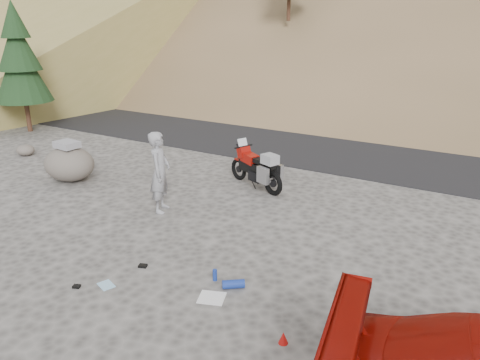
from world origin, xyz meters
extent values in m
plane|color=#484643|center=(0.00, 0.00, 0.00)|extent=(140.00, 140.00, 0.00)
cube|color=black|center=(0.00, 9.00, 0.00)|extent=(120.00, 7.00, 0.05)
cube|color=olive|center=(-30.00, 20.00, 2.00)|extent=(45.29, 46.00, 24.26)
cylinder|color=#392014|center=(-4.00, 14.00, 4.90)|extent=(0.17, 0.17, 1.40)
cylinder|color=#392014|center=(-18.00, 16.00, 3.57)|extent=(0.15, 0.15, 1.26)
cone|color=black|center=(-18.00, 16.00, 4.96)|extent=(1.80, 1.80, 2.03)
cylinder|color=#392014|center=(-11.00, 4.50, 0.77)|extent=(0.18, 0.18, 1.54)
cone|color=black|center=(-11.00, 4.50, 2.47)|extent=(2.20, 2.20, 2.47)
cone|color=black|center=(-11.00, 4.50, 3.41)|extent=(1.65, 1.65, 1.93)
cone|color=black|center=(-11.00, 4.50, 4.35)|extent=(1.10, 1.10, 1.39)
torus|color=black|center=(-0.67, 3.71, 0.32)|extent=(0.63, 0.35, 0.64)
cylinder|color=black|center=(-0.67, 3.71, 0.32)|extent=(0.20, 0.13, 0.19)
torus|color=black|center=(0.71, 3.15, 0.32)|extent=(0.67, 0.38, 0.67)
cylinder|color=black|center=(0.71, 3.15, 0.32)|extent=(0.23, 0.15, 0.21)
cylinder|color=black|center=(-0.60, 3.68, 0.67)|extent=(0.35, 0.19, 0.78)
cylinder|color=black|center=(-0.47, 3.63, 1.04)|extent=(0.27, 0.57, 0.04)
cube|color=black|center=(0.00, 3.44, 0.53)|extent=(1.16, 0.65, 0.29)
cube|color=black|center=(0.09, 3.40, 0.34)|extent=(0.51, 0.43, 0.27)
cube|color=maroon|center=(-0.21, 3.52, 0.77)|extent=(0.58, 0.46, 0.30)
cube|color=maroon|center=(-0.45, 3.62, 0.89)|extent=(0.39, 0.41, 0.34)
cube|color=silver|center=(-0.51, 3.65, 1.14)|extent=(0.21, 0.31, 0.24)
cube|color=black|center=(0.22, 3.35, 0.79)|extent=(0.57, 0.40, 0.12)
cube|color=black|center=(0.56, 3.21, 0.75)|extent=(0.38, 0.29, 0.10)
cube|color=#BABABF|center=(0.50, 2.96, 0.56)|extent=(0.40, 0.25, 0.43)
cube|color=#BABABF|center=(0.69, 3.43, 0.56)|extent=(0.40, 0.25, 0.43)
cube|color=gray|center=(0.58, 3.20, 0.94)|extent=(0.50, 0.46, 0.25)
cube|color=maroon|center=(-0.67, 3.71, 0.61)|extent=(0.31, 0.22, 0.04)
cylinder|color=black|center=(0.07, 3.22, 0.17)|extent=(0.10, 0.19, 0.35)
cylinder|color=#BABABF|center=(0.48, 3.10, 0.38)|extent=(0.44, 0.25, 0.12)
imported|color=gray|center=(-1.15, 0.85, 0.00)|extent=(0.71, 0.84, 1.97)
ellipsoid|color=#5A534D|center=(-4.82, 1.25, 0.49)|extent=(1.81, 1.66, 0.97)
cube|color=gray|center=(-4.82, 1.25, 1.06)|extent=(0.69, 0.56, 0.18)
ellipsoid|color=#5A534D|center=(-8.13, 2.19, 0.18)|extent=(0.70, 0.65, 0.37)
cube|color=white|center=(1.96, -1.66, 0.01)|extent=(0.54, 0.51, 0.01)
cylinder|color=navy|center=(2.12, -1.21, 0.08)|extent=(0.41, 0.36, 0.16)
cylinder|color=navy|center=(1.70, -1.17, 0.11)|extent=(0.09, 0.09, 0.22)
cone|color=#B70F0C|center=(3.49, -2.09, 0.09)|extent=(0.17, 0.17, 0.19)
cube|color=black|center=(0.26, -1.46, 0.02)|extent=(0.18, 0.16, 0.04)
cube|color=black|center=(-0.27, -2.59, 0.02)|extent=(0.15, 0.14, 0.04)
cube|color=#94C6E5|center=(0.13, -2.28, 0.01)|extent=(0.37, 0.32, 0.01)
camera|label=1|loc=(5.78, -7.26, 4.53)|focal=35.00mm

